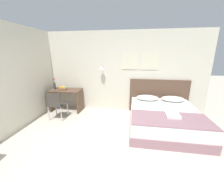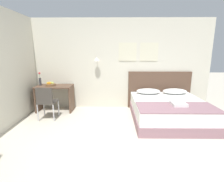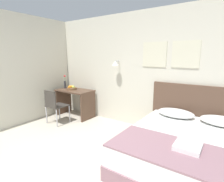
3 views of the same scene
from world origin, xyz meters
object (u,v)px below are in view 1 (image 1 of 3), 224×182
Objects in this scene: throw_blanket at (170,119)px; flower_vase at (55,85)px; pillow_right at (173,99)px; desk at (66,96)px; fruit_bowl at (63,88)px; bed at (164,118)px; headboard at (158,96)px; pillow_left at (147,98)px; folded_towel_near_foot at (172,115)px; desk_chair at (56,104)px.

throw_blanket is 3.75m from flower_vase.
desk is at bearing -179.29° from pillow_right.
bed is at bearing -11.97° from fruit_bowl.
headboard is 0.48m from pillow_left.
fruit_bowl reaches higher than bed.
bed is 1.05× the size of headboard.
folded_towel_near_foot is 0.91× the size of flower_vase.
pillow_left is 0.80× the size of desk_chair.
throw_blanket is at bearing -73.67° from pillow_left.
pillow_left is at bearing 1.09° from fruit_bowl.
desk_chair is 3.04× the size of fruit_bowl.
pillow_left reaches higher than folded_towel_near_foot.
pillow_left reaches higher than throw_blanket.
folded_towel_near_foot is at bearing -86.98° from headboard.
flower_vase is at bearing 174.81° from fruit_bowl.
desk is at bearing -2.39° from flower_vase.
desk_chair is 0.76m from fruit_bowl.
fruit_bowl is (-0.12, 0.70, 0.28)m from desk_chair.
folded_towel_near_foot is 3.77m from flower_vase.
desk_chair is 0.93m from flower_vase.
pillow_left is at bearing -143.10° from headboard.
desk_chair is (-3.08, 0.55, -0.01)m from throw_blanket.
headboard is at bearing 5.12° from flower_vase.
flower_vase is at bearing -174.88° from headboard.
flower_vase is at bearing -179.61° from pillow_right.
fruit_bowl is at bearing -178.91° from pillow_left.
pillow_right is at bearing 0.71° from desk.
bed is 1.15× the size of throw_blanket.
headboard reaches higher than desk.
flower_vase reaches higher than desk.
pillow_right is 0.68× the size of desk.
throw_blanket is (0.00, -0.57, 0.27)m from bed.
headboard is at bearing 90.00° from throw_blanket.
fruit_bowl is at bearing -179.14° from pillow_right.
folded_towel_near_foot is 1.24× the size of fruit_bowl.
bed is 2.89× the size of pillow_left.
flower_vase reaches higher than pillow_right.
pillow_left is 1.36m from throw_blanket.
folded_towel_near_foot is (0.08, 0.14, 0.04)m from throw_blanket.
pillow_right is 3.54m from desk_chair.
bed is at bearing -11.40° from flower_vase.
headboard is 1.59m from throw_blanket.
headboard is at bearing 6.08° from fruit_bowl.
bed is 0.89m from pillow_right.
bed is 2.89× the size of pillow_right.
desk is 1.18× the size of desk_chair.
flower_vase is at bearing 159.92° from throw_blanket.
fruit_bowl is at bearing -174.24° from desk.
headboard is 2.76× the size of pillow_right.
fruit_bowl reaches higher than desk.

